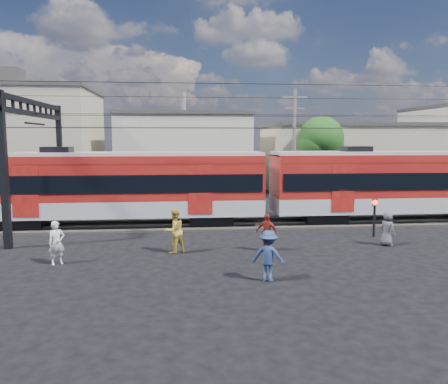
{
  "coord_description": "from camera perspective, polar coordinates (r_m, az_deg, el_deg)",
  "views": [
    {
      "loc": [
        -2.19,
        -16.49,
        4.9
      ],
      "look_at": [
        -0.12,
        5.0,
        2.26
      ],
      "focal_mm": 35.0,
      "sensor_mm": 36.0,
      "label": 1
    }
  ],
  "objects": [
    {
      "name": "rail_near",
      "position": [
        24.3,
        -0.23,
        -4.24
      ],
      "size": [
        70.0,
        0.12,
        0.12
      ],
      "primitive_type": "cube",
      "color": "#59544C",
      "rests_on": "track_bed"
    },
    {
      "name": "building_midwest",
      "position": [
        43.51,
        -5.27,
        5.3
      ],
      "size": [
        12.24,
        12.24,
        7.3
      ],
      "color": "beige",
      "rests_on": "ground"
    },
    {
      "name": "pedestrian_b",
      "position": [
        18.94,
        -6.51,
        -5.05
      ],
      "size": [
        1.2,
        1.15,
        1.94
      ],
      "primitive_type": "imported",
      "rotation": [
        0.0,
        0.0,
        3.75
      ],
      "color": "gold",
      "rests_on": "ground"
    },
    {
      "name": "tree_near",
      "position": [
        36.41,
        12.79,
        6.42
      ],
      "size": [
        3.82,
        3.64,
        6.72
      ],
      "color": "#382619",
      "rests_on": "ground"
    },
    {
      "name": "building_mideast",
      "position": [
        43.64,
        16.33,
        4.39
      ],
      "size": [
        16.32,
        10.2,
        6.3
      ],
      "color": "tan",
      "rests_on": "ground"
    },
    {
      "name": "pedestrian_c",
      "position": [
        15.25,
        5.83,
        -8.31
      ],
      "size": [
        1.33,
        1.09,
        1.79
      ],
      "primitive_type": "imported",
      "rotation": [
        0.0,
        0.0,
        2.71
      ],
      "color": "navy",
      "rests_on": "ground"
    },
    {
      "name": "utility_pole_mid",
      "position": [
        32.54,
        9.13,
        6.23
      ],
      "size": [
        1.8,
        0.24,
        8.5
      ],
      "color": "slate",
      "rests_on": "ground"
    },
    {
      "name": "track_bed",
      "position": [
        25.06,
        -0.39,
        -4.17
      ],
      "size": [
        70.0,
        3.4,
        0.12
      ],
      "primitive_type": "cube",
      "color": "#2D2823",
      "rests_on": "ground"
    },
    {
      "name": "crossing_signal",
      "position": [
        23.04,
        19.07,
        -2.32
      ],
      "size": [
        0.28,
        0.28,
        1.93
      ],
      "color": "black",
      "rests_on": "ground"
    },
    {
      "name": "rail_far",
      "position": [
        25.77,
        -0.54,
        -3.59
      ],
      "size": [
        70.0,
        0.12,
        0.12
      ],
      "primitive_type": "cube",
      "color": "#59544C",
      "rests_on": "track_bed"
    },
    {
      "name": "pedestrian_a",
      "position": [
        18.4,
        -21.02,
        -6.21
      ],
      "size": [
        0.75,
        0.68,
        1.71
      ],
      "primitive_type": "imported",
      "rotation": [
        0.0,
        0.0,
        0.55
      ],
      "color": "silver",
      "rests_on": "ground"
    },
    {
      "name": "pedestrian_e",
      "position": [
        21.5,
        20.55,
        -4.53
      ],
      "size": [
        0.8,
        0.91,
        1.57
      ],
      "primitive_type": "imported",
      "rotation": [
        0.0,
        0.0,
        2.05
      ],
      "color": "#525156",
      "rests_on": "ground"
    },
    {
      "name": "commuter_train",
      "position": [
        24.84,
        -13.16,
        1.01
      ],
      "size": [
        50.3,
        3.08,
        4.17
      ],
      "color": "black",
      "rests_on": "ground"
    },
    {
      "name": "catenary",
      "position": [
        25.33,
        -20.44,
        7.06
      ],
      "size": [
        70.0,
        9.3,
        7.52
      ],
      "color": "black",
      "rests_on": "ground"
    },
    {
      "name": "building_west",
      "position": [
        43.11,
        -25.74,
        5.95
      ],
      "size": [
        14.28,
        10.2,
        9.3
      ],
      "color": "tan",
      "rests_on": "ground"
    },
    {
      "name": "pedestrian_d",
      "position": [
        19.2,
        5.58,
        -5.28
      ],
      "size": [
        1.04,
        0.91,
        1.68
      ],
      "primitive_type": "imported",
      "rotation": [
        0.0,
        0.0,
        -0.63
      ],
      "color": "maroon",
      "rests_on": "ground"
    },
    {
      "name": "ground",
      "position": [
        17.34,
        2.0,
        -9.46
      ],
      "size": [
        120.0,
        120.0,
        0.0
      ],
      "primitive_type": "plane",
      "color": "black",
      "rests_on": "ground"
    }
  ]
}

